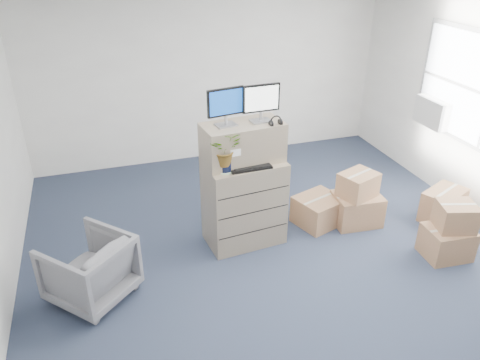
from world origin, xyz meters
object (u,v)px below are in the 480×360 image
Objects in this scene: keyboard at (250,167)px; water_bottle at (248,147)px; potted_plant at (224,153)px; filing_cabinet_lower at (244,202)px; monitor_left at (226,105)px; monitor_right at (261,101)px; office_chair at (89,266)px.

water_bottle is (0.06, 0.26, 0.14)m from keyboard.
keyboard is 0.37m from potted_plant.
monitor_left is (-0.21, 0.05, 1.28)m from filing_cabinet_lower.
monitor_right is 2.62m from office_chair.
monitor_right is (0.22, 0.05, 1.28)m from filing_cabinet_lower.
water_bottle is at bearing -0.74° from monitor_left.
water_bottle is (-0.15, 0.04, -0.57)m from monitor_right.
monitor_right reaches higher than water_bottle.
keyboard reaches higher than office_chair.
monitor_right is at bearing 45.85° from keyboard.
monitor_right is 0.77m from keyboard.
monitor_left reaches higher than office_chair.
keyboard reaches higher than filing_cabinet_lower.
filing_cabinet_lower is 1.30m from monitor_right.
monitor_right reaches higher than filing_cabinet_lower.
filing_cabinet_lower is at bearing 152.46° from office_chair.
potted_plant reaches higher than filing_cabinet_lower.
monitor_left is at bearing 160.53° from filing_cabinet_lower.
potted_plant is at bearing -158.40° from filing_cabinet_lower.
office_chair is (-2.12, -0.57, -1.43)m from monitor_right.
monitor_right reaches higher than keyboard.
potted_plant is at bearing -121.85° from monitor_left.
water_bottle is (0.07, 0.09, 0.70)m from filing_cabinet_lower.
filing_cabinet_lower is 2.48× the size of monitor_left.
filing_cabinet_lower is 0.59m from keyboard.
water_bottle is 0.73× the size of potted_plant.
monitor_left is 0.99× the size of monitor_right.
office_chair is (-1.70, -0.57, -1.43)m from monitor_left.
keyboard is at bearing -135.58° from monitor_right.
filing_cabinet_lower is 0.84m from potted_plant.
water_bottle is at bearing 76.82° from keyboard.
filing_cabinet_lower is at bearing 27.18° from potted_plant.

